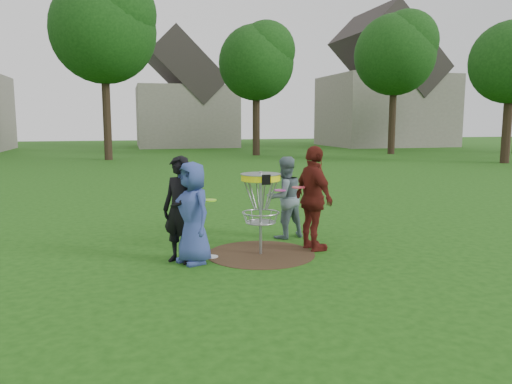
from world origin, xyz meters
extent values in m
plane|color=#19470F|center=(0.00, 0.00, 0.00)|extent=(100.00, 100.00, 0.00)
cylinder|color=#47331E|center=(0.00, 0.00, 0.00)|extent=(1.80, 1.80, 0.01)
imported|color=#33458D|center=(-1.15, -0.22, 0.79)|extent=(0.80, 0.92, 1.58)
imported|color=black|center=(-1.32, -0.13, 0.83)|extent=(0.72, 0.70, 1.66)
imported|color=slate|center=(0.75, 1.03, 0.77)|extent=(0.88, 0.77, 1.53)
imported|color=#5F1C15|center=(0.94, 0.04, 0.89)|extent=(0.61, 1.10, 1.78)
cylinder|color=silver|center=(-0.83, 0.01, 0.01)|extent=(0.22, 0.22, 0.02)
cylinder|color=#9EA0A5|center=(0.00, 0.00, 0.69)|extent=(0.05, 0.05, 1.38)
cylinder|color=#FFFE0D|center=(0.00, 0.00, 1.28)|extent=(0.64, 0.64, 0.10)
cylinder|color=#9EA0A5|center=(0.00, 0.00, 1.34)|extent=(0.66, 0.66, 0.01)
cube|color=black|center=(0.00, -0.33, 1.28)|extent=(0.14, 0.02, 0.16)
torus|color=#9EA0A5|center=(0.00, 0.00, 0.70)|extent=(0.62, 0.62, 0.02)
torus|color=#9EA0A5|center=(0.00, 0.00, 0.54)|extent=(0.50, 0.50, 0.02)
cylinder|color=#9EA0A5|center=(0.00, 0.00, 0.53)|extent=(0.44, 0.44, 0.01)
cylinder|color=#A1FF1C|center=(-0.87, -0.16, 0.97)|extent=(0.22, 0.22, 0.02)
cylinder|color=#F5A614|center=(-1.04, -0.10, 1.02)|extent=(0.22, 0.22, 0.02)
cylinder|color=#E23BB5|center=(0.58, 0.81, 0.94)|extent=(0.22, 0.22, 0.02)
cylinder|color=#FE435C|center=(0.66, 0.03, 1.09)|extent=(0.22, 0.22, 0.02)
cylinder|color=#38281C|center=(-3.00, 21.50, 2.31)|extent=(0.46, 0.46, 4.62)
sphere|color=#164211|center=(-3.00, 21.50, 7.04)|extent=(5.72, 5.72, 5.72)
cylinder|color=#38281C|center=(6.00, 23.00, 1.89)|extent=(0.46, 0.46, 3.78)
sphere|color=#164211|center=(6.00, 23.00, 5.76)|extent=(4.68, 4.68, 4.68)
cylinder|color=#38281C|center=(15.00, 22.00, 2.10)|extent=(0.46, 0.46, 4.20)
sphere|color=#164211|center=(15.00, 22.00, 6.40)|extent=(5.20, 5.20, 5.20)
cylinder|color=#38281C|center=(17.00, 14.00, 1.68)|extent=(0.46, 0.46, 3.36)
sphere|color=#164211|center=(17.00, 14.00, 5.12)|extent=(4.16, 4.16, 4.16)
cube|color=gray|center=(3.00, 35.00, 2.50)|extent=(8.00, 7.00, 5.00)
cube|color=#2D2826|center=(3.00, 35.00, 6.44)|extent=(6.11, 7.14, 6.11)
cube|color=gray|center=(20.00, 32.00, 3.00)|extent=(10.00, 8.00, 6.00)
cube|color=#2D2826|center=(20.00, 32.00, 7.80)|extent=(7.64, 8.16, 7.64)
camera|label=1|loc=(-2.12, -7.75, 2.20)|focal=35.00mm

